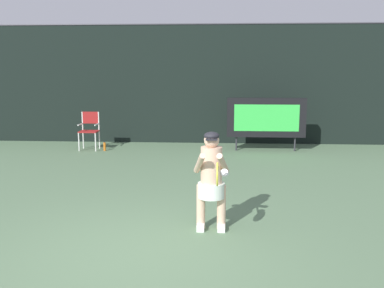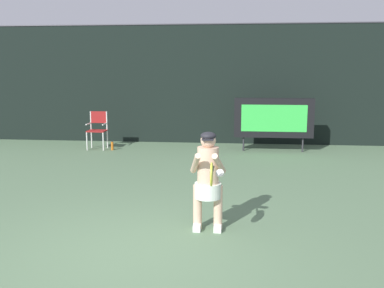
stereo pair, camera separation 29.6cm
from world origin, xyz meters
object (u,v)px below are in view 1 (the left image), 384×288
object	(u,v)px
umpire_chair	(90,128)
tennis_racket	(217,174)
scoreboard	(266,118)
tennis_player	(211,177)
water_bottle	(105,146)

from	to	relation	value
umpire_chair	tennis_racket	distance (m)	7.68
scoreboard	tennis_player	distance (m)	6.39
tennis_player	scoreboard	bearing A→B (deg)	77.15
scoreboard	water_bottle	distance (m)	4.65
tennis_player	tennis_racket	world-z (taller)	tennis_player
water_bottle	tennis_racket	xyz separation A→B (m)	(3.23, -6.54, 0.86)
umpire_chair	water_bottle	size ratio (longest dim) A/B	4.08
scoreboard	umpire_chair	xyz separation A→B (m)	(-5.04, -0.11, -0.33)
scoreboard	tennis_racket	world-z (taller)	scoreboard
tennis_racket	tennis_player	bearing A→B (deg)	87.24
tennis_player	tennis_racket	size ratio (longest dim) A/B	2.39
scoreboard	water_bottle	size ratio (longest dim) A/B	8.30
tennis_player	tennis_racket	bearing A→B (deg)	-81.72
umpire_chair	tennis_racket	xyz separation A→B (m)	(3.70, -6.72, 0.36)
scoreboard	umpire_chair	distance (m)	5.05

